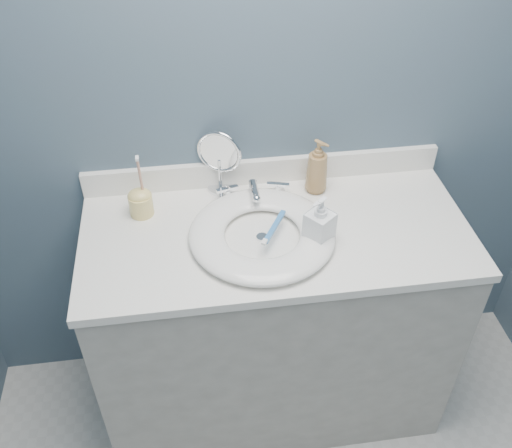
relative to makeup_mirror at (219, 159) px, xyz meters
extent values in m
cube|color=#485C6D|center=(0.15, 0.04, 0.20)|extent=(2.20, 0.02, 2.40)
cube|color=#B5B0A6|center=(0.15, -0.24, -0.58)|extent=(1.20, 0.55, 0.85)
cube|color=white|center=(0.15, -0.24, -0.14)|extent=(1.22, 0.57, 0.03)
cube|color=white|center=(0.15, 0.02, -0.08)|extent=(1.22, 0.02, 0.09)
cylinder|color=silver|center=(0.10, -0.27, -0.12)|extent=(0.04, 0.04, 0.01)
cube|color=silver|center=(0.10, -0.06, -0.12)|extent=(0.22, 0.05, 0.01)
cylinder|color=silver|center=(0.10, -0.06, -0.09)|extent=(0.03, 0.03, 0.06)
cylinder|color=silver|center=(0.10, -0.10, -0.06)|extent=(0.02, 0.09, 0.02)
sphere|color=silver|center=(0.10, -0.15, -0.06)|extent=(0.03, 0.03, 0.03)
cylinder|color=silver|center=(0.02, -0.06, -0.10)|extent=(0.02, 0.02, 0.03)
cube|color=silver|center=(0.02, -0.06, -0.08)|extent=(0.08, 0.03, 0.01)
cylinder|color=silver|center=(0.19, -0.06, -0.10)|extent=(0.02, 0.02, 0.03)
cube|color=silver|center=(0.19, -0.06, -0.08)|extent=(0.08, 0.03, 0.01)
cylinder|color=silver|center=(0.00, 0.00, -0.12)|extent=(0.09, 0.09, 0.01)
cylinder|color=silver|center=(0.00, 0.00, -0.06)|extent=(0.01, 0.01, 0.11)
torus|color=silver|center=(0.00, 0.00, 0.03)|extent=(0.14, 0.07, 0.15)
cylinder|color=white|center=(0.00, 0.00, 0.03)|extent=(0.12, 0.06, 0.13)
imported|color=olive|center=(0.32, -0.05, -0.03)|extent=(0.11, 0.11, 0.19)
imported|color=white|center=(0.27, -0.31, -0.04)|extent=(0.11, 0.11, 0.17)
cylinder|color=#E9D074|center=(-0.26, -0.10, -0.09)|extent=(0.08, 0.08, 0.07)
ellipsoid|color=#E9D074|center=(-0.26, -0.10, -0.05)|extent=(0.08, 0.07, 0.05)
cylinder|color=tan|center=(-0.25, -0.10, 0.02)|extent=(0.01, 0.02, 0.14)
cube|color=white|center=(-0.25, -0.10, 0.09)|extent=(0.01, 0.02, 0.01)
cube|color=#3373B8|center=(0.14, -0.27, -0.08)|extent=(0.09, 0.14, 0.01)
cube|color=white|center=(0.10, -0.34, -0.07)|extent=(0.02, 0.03, 0.01)
camera|label=1|loc=(-0.10, -1.56, 1.05)|focal=40.00mm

